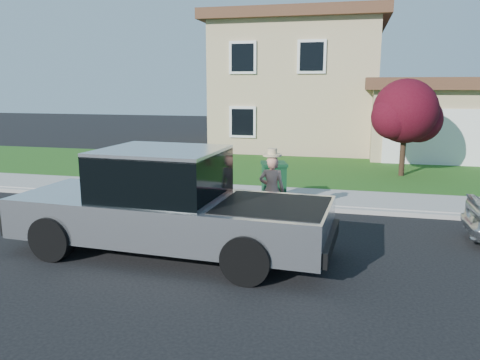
# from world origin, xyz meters

# --- Properties ---
(ground) EXTENTS (80.00, 80.00, 0.00)m
(ground) POSITION_xyz_m (0.00, 0.00, 0.00)
(ground) COLOR black
(ground) RESTS_ON ground
(curb) EXTENTS (40.00, 0.20, 0.12)m
(curb) POSITION_xyz_m (1.00, 2.90, 0.06)
(curb) COLOR gray
(curb) RESTS_ON ground
(sidewalk) EXTENTS (40.00, 2.00, 0.15)m
(sidewalk) POSITION_xyz_m (1.00, 4.00, 0.07)
(sidewalk) COLOR gray
(sidewalk) RESTS_ON ground
(lawn) EXTENTS (40.00, 7.00, 0.10)m
(lawn) POSITION_xyz_m (1.00, 8.50, 0.05)
(lawn) COLOR #184E16
(lawn) RESTS_ON ground
(house) EXTENTS (14.00, 11.30, 6.85)m
(house) POSITION_xyz_m (1.31, 16.38, 3.17)
(house) COLOR tan
(house) RESTS_ON ground
(pickup_truck) EXTENTS (6.56, 2.67, 2.12)m
(pickup_truck) POSITION_xyz_m (-0.53, -1.06, 0.99)
(pickup_truck) COLOR black
(pickup_truck) RESTS_ON ground
(woman) EXTENTS (0.65, 0.45, 1.87)m
(woman) POSITION_xyz_m (1.13, 1.36, 0.89)
(woman) COLOR tan
(woman) RESTS_ON ground
(ornamental_tree) EXTENTS (2.53, 2.28, 3.47)m
(ornamental_tree) POSITION_xyz_m (4.79, 8.20, 2.32)
(ornamental_tree) COLOR black
(ornamental_tree) RESTS_ON lawn
(trash_bin) EXTENTS (0.87, 0.93, 1.09)m
(trash_bin) POSITION_xyz_m (0.89, 3.10, 0.70)
(trash_bin) COLOR #103D1F
(trash_bin) RESTS_ON sidewalk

